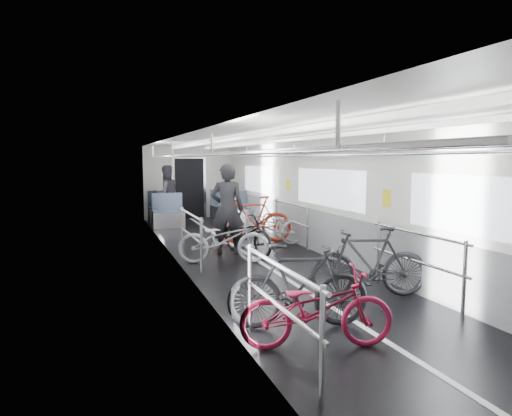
# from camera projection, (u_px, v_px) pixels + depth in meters

# --- Properties ---
(car_shell) EXTENTS (3.02, 14.01, 2.41)m
(car_shell) POSITION_uv_depth(u_px,v_px,m) (233.00, 197.00, 10.41)
(car_shell) COLOR black
(car_shell) RESTS_ON ground
(bike_left_near) EXTENTS (1.71, 0.94, 0.85)m
(bike_left_near) POSITION_uv_depth(u_px,v_px,m) (317.00, 309.00, 4.75)
(bike_left_near) COLOR maroon
(bike_left_near) RESTS_ON floor
(bike_left_mid) EXTENTS (1.74, 0.85, 1.00)m
(bike_left_mid) POSITION_uv_depth(u_px,v_px,m) (298.00, 286.00, 5.33)
(bike_left_mid) COLOR black
(bike_left_mid) RESTS_ON floor
(bike_left_far) EXTENTS (1.81, 1.01, 0.90)m
(bike_left_far) POSITION_uv_depth(u_px,v_px,m) (223.00, 239.00, 8.71)
(bike_left_far) COLOR #B4B4B9
(bike_left_far) RESTS_ON floor
(bike_right_near) EXTENTS (1.76, 0.93, 1.02)m
(bike_right_near) POSITION_uv_depth(u_px,v_px,m) (369.00, 262.00, 6.53)
(bike_right_near) COLOR black
(bike_right_near) RESTS_ON floor
(bike_right_mid) EXTENTS (1.69, 0.62, 0.88)m
(bike_right_mid) POSITION_uv_depth(u_px,v_px,m) (270.00, 227.00, 10.36)
(bike_right_mid) COLOR #9C9DA0
(bike_right_mid) RESTS_ON floor
(bike_right_far) EXTENTS (1.92, 0.99, 1.11)m
(bike_right_far) POSITION_uv_depth(u_px,v_px,m) (253.00, 219.00, 10.84)
(bike_right_far) COLOR maroon
(bike_right_far) RESTS_ON floor
(bike_aisle) EXTENTS (1.05, 1.80, 0.89)m
(bike_aisle) POSITION_uv_depth(u_px,v_px,m) (247.00, 233.00, 9.53)
(bike_aisle) COLOR black
(bike_aisle) RESTS_ON floor
(person_standing) EXTENTS (0.80, 0.65, 1.89)m
(person_standing) POSITION_uv_depth(u_px,v_px,m) (227.00, 209.00, 9.44)
(person_standing) COLOR black
(person_standing) RESTS_ON floor
(person_seated) EXTENTS (1.05, 0.93, 1.80)m
(person_seated) POSITION_uv_depth(u_px,v_px,m) (166.00, 194.00, 14.03)
(person_seated) COLOR #343038
(person_seated) RESTS_ON floor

